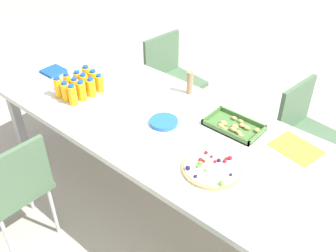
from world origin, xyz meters
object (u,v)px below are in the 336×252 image
Objects in this scene: juice_bottle_7 at (84,83)px; snack_tray at (234,126)px; juice_bottle_4 at (75,87)px; juice_bottle_10 at (93,79)px; juice_bottle_6 at (78,80)px; chair_near_left at (13,185)px; juice_bottle_0 at (59,88)px; chair_far_right at (306,130)px; paper_folder at (296,148)px; juice_bottle_8 at (91,87)px; juice_bottle_5 at (82,91)px; napkin_stack at (53,71)px; plate_stack at (164,122)px; fruit_pizza at (212,167)px; party_table at (173,133)px; juice_bottle_1 at (66,92)px; juice_bottle_2 at (73,95)px; chair_far_left at (171,75)px; cardboard_tube at (190,83)px; juice_bottle_9 at (86,75)px; juice_bottle_11 at (100,83)px; juice_bottle_3 at (68,83)px.

juice_bottle_7 is 1.07m from snack_tray.
juice_bottle_4 is 1.01× the size of juice_bottle_10.
chair_near_left is at bearing -71.22° from juice_bottle_6.
juice_bottle_0 reaches higher than juice_bottle_10.
paper_folder is (0.13, -0.53, 0.24)m from chair_far_right.
juice_bottle_5 is at bearing -93.99° from juice_bottle_8.
plate_stack is at bearing 2.44° from napkin_stack.
juice_bottle_7 reaches higher than juice_bottle_6.
fruit_pizza is 0.52m from paper_folder.
juice_bottle_5 is at bearing -161.05° from paper_folder.
chair_near_left is (-0.55, -0.82, -0.18)m from party_table.
plate_stack is at bearing 18.36° from juice_bottle_1.
juice_bottle_0 is (-1.34, -1.06, 0.31)m from chair_far_right.
juice_bottle_4 is 0.76× the size of plate_stack.
fruit_pizza reaches higher than party_table.
party_table is 0.38m from snack_tray.
chair_far_right is 5.78× the size of juice_bottle_5.
juice_bottle_4 is (-0.08, 0.08, -0.01)m from juice_bottle_2.
paper_folder is (1.32, 0.53, -0.07)m from juice_bottle_2.
napkin_stack is (-0.42, -0.87, 0.25)m from chair_far_left.
cardboard_tube is at bearing 38.59° from juice_bottle_7.
chair_far_right is 1.68m from juice_bottle_1.
juice_bottle_8 is (0.08, 0.07, 0.00)m from juice_bottle_4.
cardboard_tube reaches higher than juice_bottle_1.
juice_bottle_6 is at bearing 176.21° from fruit_pizza.
fruit_pizza is (-0.13, -0.98, 0.25)m from chair_far_right.
juice_bottle_0 is at bearing -90.66° from juice_bottle_9.
chair_far_right reaches higher than party_table.
juice_bottle_4 reaches higher than party_table.
snack_tray is at bearing 106.06° from fruit_pizza.
chair_far_left is 6.30× the size of juice_bottle_11.
juice_bottle_10 reaches higher than chair_near_left.
juice_bottle_4 is 0.98× the size of juice_bottle_7.
party_table is 17.36× the size of juice_bottle_2.
chair_far_right is (1.24, 0.01, 0.00)m from chair_far_left.
juice_bottle_1 is at bearing -161.96° from party_table.
juice_bottle_8 is 0.67m from cardboard_tube.
plate_stack is at bearing -28.61° from chair_far_right.
juice_bottle_9 is at bearing 132.80° from juice_bottle_7.
juice_bottle_3 is at bearing -168.56° from party_table.
juice_bottle_4 is at bearing 6.42° from juice_bottle_3.
cardboard_tube is at bearing 35.28° from juice_bottle_6.
chair_far_left is at bearing 88.44° from juice_bottle_1.
juice_bottle_4 reaches higher than juice_bottle_10.
chair_far_right is 6.33× the size of juice_bottle_6.
fruit_pizza reaches higher than paper_folder.
snack_tray is at bearing 18.54° from juice_bottle_8.
juice_bottle_3 is at bearing 23.06° from chair_near_left.
party_table is 9.92× the size of paper_folder.
juice_bottle_8 is 0.40× the size of snack_tray.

